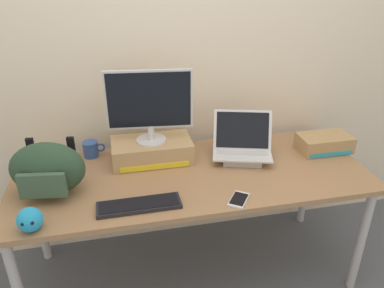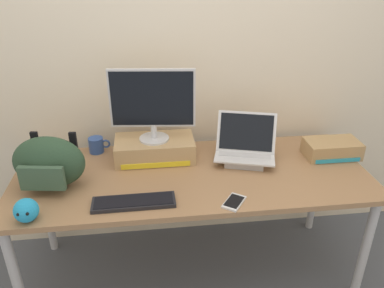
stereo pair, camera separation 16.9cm
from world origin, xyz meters
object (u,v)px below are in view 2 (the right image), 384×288
at_px(desktop_monitor, 152,103).
at_px(open_laptop, 245,152).
at_px(cell_phone, 234,202).
at_px(plush_toy, 26,210).
at_px(toner_box_yellow, 155,149).
at_px(coffee_mug, 97,145).
at_px(toner_box_cyan, 332,149).
at_px(messenger_backpack, 49,163).
at_px(external_keyboard, 134,202).

xyz_separation_m(desktop_monitor, open_laptop, (0.53, -0.10, -0.29)).
distance_m(cell_phone, plush_toy, 0.97).
distance_m(toner_box_yellow, open_laptop, 0.53).
relative_size(coffee_mug, plush_toy, 1.17).
bearing_deg(desktop_monitor, toner_box_cyan, 0.70).
bearing_deg(toner_box_yellow, messenger_backpack, -156.14).
distance_m(messenger_backpack, coffee_mug, 0.42).
relative_size(messenger_backpack, toner_box_cyan, 1.24).
xyz_separation_m(external_keyboard, toner_box_cyan, (1.18, 0.35, 0.04)).
xyz_separation_m(messenger_backpack, toner_box_cyan, (1.61, 0.14, -0.09)).
relative_size(toner_box_yellow, external_keyboard, 1.14).
height_order(external_keyboard, messenger_backpack, messenger_backpack).
distance_m(toner_box_yellow, desktop_monitor, 0.29).
bearing_deg(coffee_mug, toner_box_cyan, -9.23).
bearing_deg(external_keyboard, messenger_backpack, 152.48).
xyz_separation_m(open_laptop, cell_phone, (-0.16, -0.42, -0.05)).
relative_size(external_keyboard, toner_box_cyan, 1.27).
relative_size(messenger_backpack, plush_toy, 3.52).
xyz_separation_m(coffee_mug, plush_toy, (-0.25, -0.65, 0.01)).
height_order(open_laptop, coffee_mug, open_laptop).
bearing_deg(messenger_backpack, plush_toy, -92.46).
distance_m(messenger_backpack, cell_phone, 0.96).
distance_m(plush_toy, toner_box_cyan, 1.71).
height_order(external_keyboard, cell_phone, external_keyboard).
bearing_deg(desktop_monitor, plush_toy, -132.35).
relative_size(cell_phone, toner_box_cyan, 0.50).
bearing_deg(external_keyboard, cell_phone, -6.55).
bearing_deg(external_keyboard, coffee_mug, 111.26).
bearing_deg(plush_toy, toner_box_yellow, 41.32).
bearing_deg(plush_toy, messenger_backpack, 79.14).
height_order(desktop_monitor, open_laptop, desktop_monitor).
bearing_deg(coffee_mug, desktop_monitor, -19.38).
height_order(desktop_monitor, toner_box_cyan, desktop_monitor).
height_order(messenger_backpack, plush_toy, messenger_backpack).
relative_size(messenger_backpack, coffee_mug, 3.00).
distance_m(messenger_backpack, toner_box_cyan, 1.61).
relative_size(coffee_mug, cell_phone, 0.83).
bearing_deg(toner_box_cyan, coffee_mug, 170.77).
bearing_deg(external_keyboard, toner_box_cyan, 16.24).
bearing_deg(cell_phone, coffee_mug, 174.16).
xyz_separation_m(desktop_monitor, toner_box_cyan, (1.06, -0.11, -0.30)).
bearing_deg(cell_phone, toner_box_yellow, 161.28).
bearing_deg(plush_toy, toner_box_cyan, 14.28).
xyz_separation_m(desktop_monitor, cell_phone, (0.37, -0.51, -0.34)).
distance_m(desktop_monitor, toner_box_cyan, 1.11).
height_order(open_laptop, toner_box_cyan, open_laptop).
bearing_deg(toner_box_yellow, toner_box_cyan, -5.74).
height_order(toner_box_yellow, toner_box_cyan, toner_box_yellow).
distance_m(external_keyboard, toner_box_cyan, 1.23).
bearing_deg(toner_box_cyan, cell_phone, -149.54).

